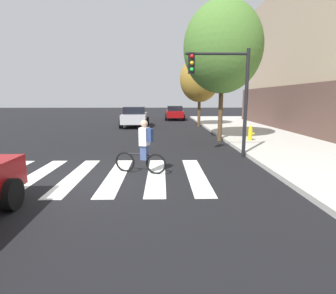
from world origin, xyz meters
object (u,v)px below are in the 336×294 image
at_px(sedan_mid, 135,116).
at_px(fire_hydrant, 250,133).
at_px(street_tree_mid, 200,79).
at_px(traffic_light_near, 226,85).
at_px(sedan_far, 175,113).
at_px(street_tree_near, 223,48).
at_px(cyclist, 144,147).

relative_size(sedan_mid, fire_hydrant, 6.18).
xyz_separation_m(fire_hydrant, street_tree_mid, (-1.56, 8.49, 3.33)).
distance_m(traffic_light_near, street_tree_mid, 11.89).
xyz_separation_m(sedan_mid, traffic_light_near, (4.73, -11.98, 2.01)).
xyz_separation_m(traffic_light_near, fire_hydrant, (2.19, 3.34, -2.33)).
xyz_separation_m(sedan_far, fire_hydrant, (3.27, -15.78, -0.25)).
distance_m(sedan_far, street_tree_mid, 8.10).
height_order(fire_hydrant, street_tree_near, street_tree_near).
xyz_separation_m(sedan_mid, sedan_far, (3.65, 7.15, -0.07)).
bearing_deg(street_tree_near, traffic_light_near, -100.16).
xyz_separation_m(sedan_far, street_tree_near, (1.82, -15.02, 4.17)).
relative_size(fire_hydrant, street_tree_mid, 0.14).
relative_size(sedan_mid, cyclist, 2.85).
bearing_deg(sedan_far, fire_hydrant, -78.28).
height_order(fire_hydrant, street_tree_mid, street_tree_mid).
bearing_deg(street_tree_mid, traffic_light_near, -93.03).
xyz_separation_m(sedan_far, cyclist, (-1.95, -21.46, 0.06)).
xyz_separation_m(cyclist, fire_hydrant, (5.23, 5.68, -0.31)).
distance_m(cyclist, fire_hydrant, 7.72).
height_order(cyclist, fire_hydrant, cyclist).
xyz_separation_m(fire_hydrant, street_tree_near, (-1.45, 0.76, 4.42)).
bearing_deg(cyclist, fire_hydrant, 47.38).
bearing_deg(traffic_light_near, sedan_far, 93.25).
height_order(sedan_far, traffic_light_near, traffic_light_near).
relative_size(sedan_far, traffic_light_near, 1.05).
distance_m(fire_hydrant, street_tree_mid, 9.25).
relative_size(sedan_mid, street_tree_mid, 0.84).
distance_m(sedan_mid, street_tree_mid, 6.15).
relative_size(street_tree_near, street_tree_mid, 1.28).
bearing_deg(traffic_light_near, fire_hydrant, 56.78).
bearing_deg(cyclist, sedan_far, 84.80).
xyz_separation_m(sedan_mid, street_tree_near, (5.47, -7.88, 4.10)).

